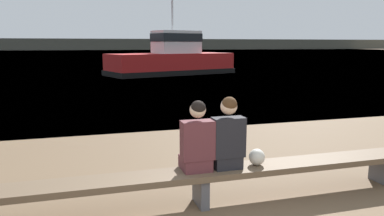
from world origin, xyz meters
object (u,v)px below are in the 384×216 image
Objects in this scene: shopping_bag at (257,157)px; tugboat_red at (172,60)px; person_left at (197,141)px; person_right at (228,137)px; bench_main at (201,177)px.

shopping_bag is 0.02× the size of tugboat_red.
shopping_bag is at bearing 0.32° from person_left.
shopping_bag is at bearing 0.83° from person_right.
person_right is (0.44, -0.00, 0.02)m from person_left.
tugboat_red reaches higher than bench_main.
person_left is 23.23m from tugboat_red.
person_left is 4.16× the size of shopping_bag.
person_right is 0.10× the size of tugboat_red.
bench_main is at bearing -178.88° from person_right.
shopping_bag is at bearing 0.97° from bench_main.
person_left is at bearing 179.78° from person_right.
person_right reaches higher than shopping_bag.
bench_main is at bearing -9.97° from person_left.
bench_main is 0.51m from person_left.
person_right is at bearing -0.22° from person_left.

